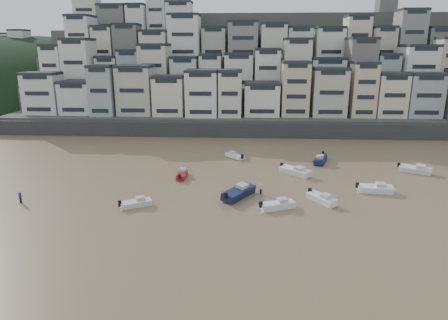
# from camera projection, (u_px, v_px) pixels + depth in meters

# --- Properties ---
(ground) EXTENTS (400.00, 400.00, 0.00)m
(ground) POSITION_uv_depth(u_px,v_px,m) (155.00, 298.00, 34.53)
(ground) COLOR #936F4F
(ground) RESTS_ON ground
(harbor_wall) EXTENTS (140.00, 3.00, 3.50)m
(harbor_wall) POSITION_uv_depth(u_px,v_px,m) (256.00, 130.00, 95.93)
(harbor_wall) COLOR #38383A
(harbor_wall) RESTS_ON ground
(hillside) EXTENTS (141.04, 66.00, 50.00)m
(hillside) POSITION_uv_depth(u_px,v_px,m) (269.00, 72.00, 130.85)
(hillside) COLOR #4C4C47
(hillside) RESTS_ON ground
(headland) EXTENTS (216.00, 135.00, 53.33)m
(headland) POSITION_uv_depth(u_px,v_px,m) (5.00, 98.00, 169.42)
(headland) COLOR black
(headland) RESTS_ON ground
(boat_a) EXTENTS (5.42, 3.45, 1.41)m
(boat_a) POSITION_uv_depth(u_px,v_px,m) (278.00, 204.00, 53.46)
(boat_a) COLOR white
(boat_a) RESTS_ON ground
(boat_b) EXTENTS (4.34, 5.28, 1.42)m
(boat_b) POSITION_uv_depth(u_px,v_px,m) (322.00, 198.00, 55.56)
(boat_b) COLOR white
(boat_b) RESTS_ON ground
(boat_c) EXTENTS (5.55, 6.96, 1.86)m
(boat_c) POSITION_uv_depth(u_px,v_px,m) (239.00, 191.00, 57.47)
(boat_c) COLOR #121A3A
(boat_c) RESTS_ON ground
(boat_d) EXTENTS (5.69, 2.27, 1.52)m
(boat_d) POSITION_uv_depth(u_px,v_px,m) (375.00, 187.00, 59.44)
(boat_d) COLOR white
(boat_d) RESTS_ON ground
(boat_e) EXTENTS (5.84, 5.65, 1.67)m
(boat_e) POSITION_uv_depth(u_px,v_px,m) (295.00, 170.00, 67.55)
(boat_e) COLOR silver
(boat_e) RESTS_ON ground
(boat_f) EXTENTS (1.54, 4.68, 1.27)m
(boat_f) POSITION_uv_depth(u_px,v_px,m) (182.00, 173.00, 66.41)
(boat_f) COLOR #AD151A
(boat_f) RESTS_ON ground
(boat_g) EXTENTS (5.84, 4.27, 1.54)m
(boat_g) POSITION_uv_depth(u_px,v_px,m) (415.00, 169.00, 68.59)
(boat_g) COLOR silver
(boat_g) RESTS_ON ground
(boat_h) EXTENTS (4.25, 4.45, 1.27)m
(boat_h) POSITION_uv_depth(u_px,v_px,m) (235.00, 155.00, 77.72)
(boat_h) COLOR white
(boat_h) RESTS_ON ground
(boat_i) EXTENTS (3.75, 6.18, 1.60)m
(boat_i) POSITION_uv_depth(u_px,v_px,m) (320.00, 158.00, 74.76)
(boat_i) COLOR #14193F
(boat_i) RESTS_ON ground
(boat_j) EXTENTS (4.75, 3.52, 1.25)m
(boat_j) POSITION_uv_depth(u_px,v_px,m) (136.00, 202.00, 54.15)
(boat_j) COLOR silver
(boat_j) RESTS_ON ground
(person_blue) EXTENTS (0.44, 0.44, 1.74)m
(person_blue) POSITION_uv_depth(u_px,v_px,m) (20.00, 197.00, 55.40)
(person_blue) COLOR #1730AF
(person_blue) RESTS_ON ground
(person_pink) EXTENTS (0.44, 0.44, 1.74)m
(person_pink) POSITION_uv_depth(u_px,v_px,m) (261.00, 189.00, 58.68)
(person_pink) COLOR #EBA6B7
(person_pink) RESTS_ON ground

